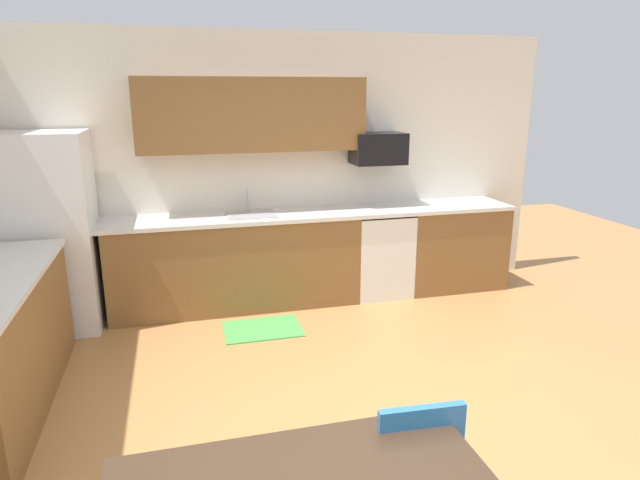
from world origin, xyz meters
TOP-DOWN VIEW (x-y plane):
  - ground_plane at (0.00, 0.00)m, footprint 12.00×12.00m
  - wall_back at (0.00, 2.65)m, footprint 5.80×0.10m
  - cabinet_run_back at (-0.53, 2.30)m, footprint 2.44×0.60m
  - cabinet_run_back_right at (1.85, 2.30)m, footprint 1.11×0.60m
  - countertop_back at (0.00, 2.30)m, footprint 4.80×0.64m
  - upper_cabinets_back at (-0.30, 2.43)m, footprint 2.20×0.34m
  - refrigerator at (-2.18, 2.22)m, footprint 0.76×0.70m
  - oven_range at (0.99, 2.30)m, footprint 0.60×0.60m
  - microwave at (0.99, 2.40)m, footprint 0.54×0.36m
  - sink_basin at (-0.36, 2.30)m, footprint 0.48×0.40m
  - sink_faucet at (-0.36, 2.48)m, footprint 0.02×0.02m
  - floor_mat at (-0.38, 1.65)m, footprint 0.70×0.50m

SIDE VIEW (x-z plane):
  - ground_plane at x=0.00m, z-range 0.00..0.00m
  - floor_mat at x=-0.38m, z-range 0.00..0.01m
  - cabinet_run_back at x=-0.53m, z-range 0.00..0.90m
  - cabinet_run_back_right at x=1.85m, z-range 0.00..0.90m
  - oven_range at x=0.99m, z-range 0.00..0.91m
  - sink_basin at x=-0.36m, z-range 0.81..0.95m
  - refrigerator at x=-2.18m, z-range 0.00..1.79m
  - countertop_back at x=0.00m, z-range 0.90..0.94m
  - sink_faucet at x=-0.36m, z-range 0.92..1.16m
  - wall_back at x=0.00m, z-range 0.00..2.70m
  - microwave at x=0.99m, z-range 1.39..1.71m
  - upper_cabinets_back at x=-0.30m, z-range 1.55..2.25m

